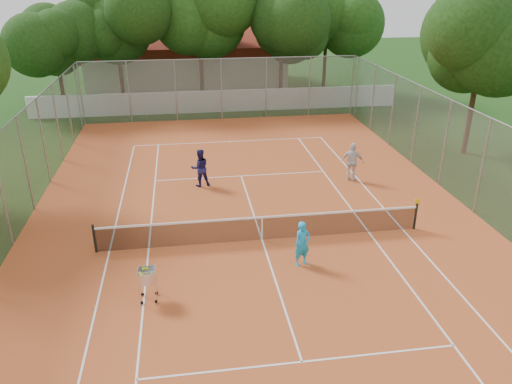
{
  "coord_description": "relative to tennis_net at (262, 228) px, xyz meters",
  "views": [
    {
      "loc": [
        -2.61,
        -15.95,
        9.04
      ],
      "look_at": [
        0.0,
        1.5,
        1.3
      ],
      "focal_mm": 35.0,
      "sensor_mm": 36.0,
      "label": 1
    }
  ],
  "objects": [
    {
      "name": "tropical_trees",
      "position": [
        0.0,
        22.0,
        4.49
      ],
      "size": [
        29.0,
        19.0,
        10.0
      ],
      "primitive_type": "cube",
      "color": "black",
      "rests_on": "ground"
    },
    {
      "name": "ground",
      "position": [
        0.0,
        0.0,
        -0.51
      ],
      "size": [
        120.0,
        120.0,
        0.0
      ],
      "primitive_type": "plane",
      "color": "#13330E",
      "rests_on": "ground"
    },
    {
      "name": "tennis_net",
      "position": [
        0.0,
        0.0,
        0.0
      ],
      "size": [
        11.88,
        0.1,
        0.98
      ],
      "primitive_type": "cube",
      "color": "black",
      "rests_on": "court_pad"
    },
    {
      "name": "player_near",
      "position": [
        1.06,
        -1.86,
        0.3
      ],
      "size": [
        0.66,
        0.54,
        1.58
      ],
      "primitive_type": "imported",
      "rotation": [
        0.0,
        0.0,
        0.32
      ],
      "color": "#1A9EDD",
      "rests_on": "court_pad"
    },
    {
      "name": "court_lines",
      "position": [
        0.0,
        0.0,
        -0.49
      ],
      "size": [
        10.98,
        23.78,
        0.01
      ],
      "primitive_type": "cube",
      "color": "white",
      "rests_on": "court_pad"
    },
    {
      "name": "court_pad",
      "position": [
        0.0,
        0.0,
        -0.5
      ],
      "size": [
        18.0,
        34.0,
        0.02
      ],
      "primitive_type": "cube",
      "color": "#BA5224",
      "rests_on": "ground"
    },
    {
      "name": "player_far_right",
      "position": [
        5.13,
        5.13,
        0.43
      ],
      "size": [
        1.16,
        0.85,
        1.83
      ],
      "primitive_type": "imported",
      "rotation": [
        0.0,
        0.0,
        2.71
      ],
      "color": "silver",
      "rests_on": "court_pad"
    },
    {
      "name": "boundary_wall",
      "position": [
        0.0,
        19.0,
        0.24
      ],
      "size": [
        26.0,
        0.3,
        1.5
      ],
      "primitive_type": "cube",
      "color": "white",
      "rests_on": "ground"
    },
    {
      "name": "clubhouse",
      "position": [
        -2.0,
        29.0,
        1.69
      ],
      "size": [
        16.4,
        9.0,
        4.4
      ],
      "primitive_type": "cube",
      "color": "beige",
      "rests_on": "ground"
    },
    {
      "name": "perimeter_fence",
      "position": [
        0.0,
        0.0,
        1.49
      ],
      "size": [
        18.0,
        34.0,
        4.0
      ],
      "primitive_type": "cube",
      "color": "slate",
      "rests_on": "ground"
    },
    {
      "name": "player_far_left",
      "position": [
        -1.99,
        5.51,
        0.39
      ],
      "size": [
        0.97,
        0.82,
        1.76
      ],
      "primitive_type": "imported",
      "rotation": [
        0.0,
        0.0,
        3.34
      ],
      "color": "#1B1A50",
      "rests_on": "court_pad"
    },
    {
      "name": "ball_hopper",
      "position": [
        -3.95,
        -3.14,
        0.08
      ],
      "size": [
        0.6,
        0.6,
        1.14
      ],
      "primitive_type": "cube",
      "rotation": [
        0.0,
        0.0,
        -0.11
      ],
      "color": "silver",
      "rests_on": "court_pad"
    }
  ]
}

